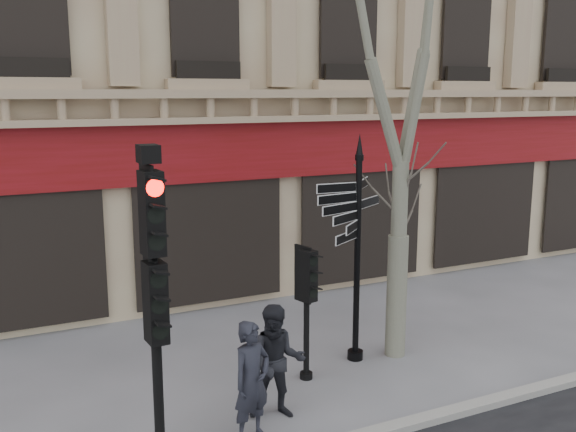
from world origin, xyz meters
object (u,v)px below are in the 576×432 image
Objects in this scene: pedestrian_b at (277,362)px; fingerpost at (358,211)px; plane_tree at (406,10)px; traffic_signal_secondary at (307,290)px; traffic_signal_main at (153,269)px; pedestrian_a at (252,381)px.

fingerpost is at bearing 52.52° from pedestrian_b.
fingerpost is at bearing 169.65° from plane_tree.
traffic_signal_secondary is at bearing -174.52° from plane_tree.
pedestrian_b is (1.92, 0.44, -1.80)m from traffic_signal_main.
pedestrian_b is at bearing -151.13° from traffic_signal_secondary.
pedestrian_a is (-2.80, -1.75, -1.93)m from fingerpost.
fingerpost is 3.82m from pedestrian_a.
fingerpost reaches higher than pedestrian_a.
plane_tree is (0.79, -0.14, 3.45)m from fingerpost.
traffic_signal_main reaches higher than pedestrian_a.
fingerpost is 0.98× the size of traffic_signal_main.
traffic_signal_main is at bearing -178.11° from fingerpost.
pedestrian_a is (-3.59, -1.60, -5.38)m from plane_tree.
traffic_signal_secondary is 2.25m from pedestrian_a.
fingerpost is 3.22m from pedestrian_b.
fingerpost is 0.47× the size of plane_tree.
fingerpost is at bearing 19.19° from traffic_signal_main.
pedestrian_b is (-3.00, -1.18, -5.37)m from plane_tree.
plane_tree is 5.06× the size of pedestrian_a.
traffic_signal_secondary is at bearing 174.41° from fingerpost.
traffic_signal_secondary is 5.07m from plane_tree.
traffic_signal_main is 2.25m from pedestrian_a.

